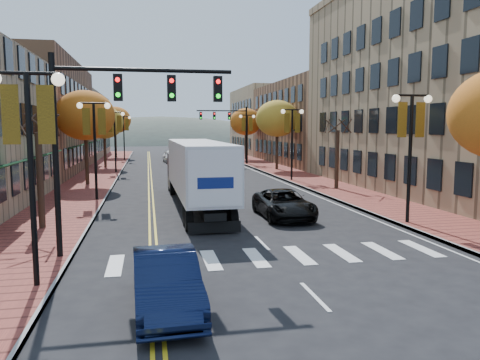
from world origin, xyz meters
TOP-DOWN VIEW (x-y plane):
  - ground at (0.00, 0.00)m, footprint 200.00×200.00m
  - sidewalk_left at (-9.00, 32.50)m, footprint 4.00×85.00m
  - sidewalk_right at (9.00, 32.50)m, footprint 4.00×85.00m
  - building_left_mid at (-17.00, 36.00)m, footprint 12.00×24.00m
  - building_left_far at (-17.00, 61.00)m, footprint 12.00×26.00m
  - building_right_near at (18.50, 16.00)m, footprint 15.00×28.00m
  - building_right_mid at (18.50, 42.00)m, footprint 15.00×24.00m
  - building_right_far at (18.50, 64.00)m, footprint 15.00×20.00m
  - tree_left_a at (-9.00, 8.00)m, footprint 0.28×0.28m
  - tree_left_b at (-9.00, 24.00)m, footprint 4.48×4.48m
  - tree_left_c at (-9.00, 40.00)m, footprint 4.16×4.16m
  - tree_left_d at (-9.00, 58.00)m, footprint 4.61×4.61m
  - tree_right_b at (9.00, 18.00)m, footprint 0.28×0.28m
  - tree_right_c at (9.00, 34.00)m, footprint 4.48×4.48m
  - tree_right_d at (9.00, 50.00)m, footprint 4.35×4.35m
  - lamp_left_a at (-7.50, 0.00)m, footprint 1.96×0.36m
  - lamp_left_b at (-7.50, 16.00)m, footprint 1.96×0.36m
  - lamp_left_c at (-7.50, 34.00)m, footprint 1.96×0.36m
  - lamp_left_d at (-7.50, 52.00)m, footprint 1.96×0.36m
  - lamp_right_a at (7.50, 6.00)m, footprint 1.96×0.36m
  - lamp_right_b at (7.50, 24.00)m, footprint 1.96×0.36m
  - lamp_right_c at (7.50, 42.00)m, footprint 1.96×0.36m
  - traffic_mast_near at (-5.48, 3.00)m, footprint 6.10×0.35m
  - traffic_mast_far at (5.48, 42.00)m, footprint 6.10×0.34m
  - semi_truck at (-1.72, 12.80)m, footprint 2.60×15.15m
  - navy_sedan at (-3.98, -2.17)m, footprint 1.75×4.53m
  - black_suv at (2.33, 8.85)m, footprint 2.37×5.11m
  - car_far_white at (-1.39, 47.20)m, footprint 2.32×4.97m
  - car_far_silver at (3.74, 57.60)m, footprint 2.13×5.03m
  - car_far_oncoming at (1.82, 66.45)m, footprint 1.67×4.54m

SIDE VIEW (x-z plane):
  - ground at x=0.00m, z-range 0.00..0.00m
  - sidewalk_left at x=-9.00m, z-range 0.00..0.15m
  - sidewalk_right at x=9.00m, z-range 0.00..0.15m
  - black_suv at x=2.33m, z-range 0.00..1.42m
  - car_far_silver at x=3.74m, z-range 0.00..1.45m
  - navy_sedan at x=-3.98m, z-range 0.00..1.47m
  - car_far_oncoming at x=1.82m, z-range 0.00..1.48m
  - car_far_white at x=-1.39m, z-range 0.00..1.65m
  - semi_truck at x=-1.72m, z-range 0.32..4.10m
  - tree_left_a at x=-9.00m, z-range 0.15..4.35m
  - tree_right_b at x=9.00m, z-range 0.15..4.35m
  - lamp_left_a at x=-7.50m, z-range 1.27..7.32m
  - lamp_left_b at x=-7.50m, z-range 1.27..7.32m
  - lamp_left_c at x=-7.50m, z-range 1.27..7.32m
  - lamp_left_d at x=-7.50m, z-range 1.27..7.32m
  - lamp_right_a at x=7.50m, z-range 1.27..7.32m
  - lamp_right_b at x=7.50m, z-range 1.27..7.32m
  - lamp_right_c at x=7.50m, z-range 1.27..7.32m
  - building_left_far at x=-17.00m, z-range 0.00..9.50m
  - traffic_mast_near at x=-5.48m, z-range 1.42..8.42m
  - traffic_mast_far at x=5.48m, z-range 1.42..8.42m
  - building_right_mid at x=18.50m, z-range 0.00..10.00m
  - tree_left_c at x=-9.00m, z-range 1.71..8.40m
  - tree_right_d at x=9.00m, z-range 1.79..8.79m
  - tree_left_b at x=-9.00m, z-range 1.84..9.05m
  - tree_right_c at x=9.00m, z-range 1.84..9.05m
  - building_left_mid at x=-17.00m, z-range 0.00..11.00m
  - building_right_far at x=18.50m, z-range 0.00..11.00m
  - tree_left_d at x=-9.00m, z-range 1.89..9.31m
  - building_right_near at x=18.50m, z-range 0.00..15.00m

